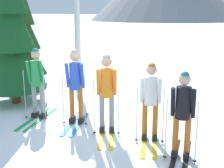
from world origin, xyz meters
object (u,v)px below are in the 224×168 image
pine_tree_mid (11,35)px  skier_in_blue (76,83)px  skier_in_orange (107,89)px  pine_tree_near (24,38)px  skier_in_black (183,111)px  skier_in_white (151,97)px  birch_tree_tall (76,10)px  skier_in_green (37,80)px

pine_tree_mid → skier_in_blue: bearing=-17.3°
skier_in_orange → pine_tree_mid: pine_tree_mid is taller
pine_tree_near → skier_in_black: bearing=-30.1°
pine_tree_near → pine_tree_mid: (1.33, -2.20, 0.33)m
skier_in_white → skier_in_black: bearing=-36.1°
birch_tree_tall → skier_in_white: bearing=-37.8°
pine_tree_mid → skier_in_black: bearing=-17.0°
skier_in_blue → skier_in_green: bearing=-176.8°
skier_in_green → skier_in_orange: size_ratio=1.01×
skier_in_white → pine_tree_mid: 4.70m
pine_tree_near → skier_in_white: bearing=-29.2°
pine_tree_mid → birch_tree_tall: birch_tree_tall is taller
skier_in_black → birch_tree_tall: 5.16m
pine_tree_near → pine_tree_mid: bearing=-58.8°
skier_in_green → skier_in_black: skier_in_green is taller
skier_in_blue → skier_in_black: size_ratio=1.02×
skier_in_blue → skier_in_black: bearing=-16.7°
skier_in_black → pine_tree_mid: 5.58m
birch_tree_tall → skier_in_blue: bearing=-62.0°
skier_in_orange → birch_tree_tall: (-2.05, 2.35, 1.72)m
skier_in_green → skier_in_black: 3.86m
skier_in_green → skier_in_orange: skier_in_green is taller
skier_in_white → birch_tree_tall: (-3.06, 2.37, 1.79)m
skier_in_orange → skier_in_blue: bearing=166.0°
skier_in_white → skier_in_black: skier_in_white is taller
skier_in_green → skier_in_orange: bearing=-4.9°
pine_tree_near → birch_tree_tall: birch_tree_tall is taller
skier_in_white → skier_in_orange: bearing=178.9°
skier_in_blue → skier_in_white: (1.94, -0.25, -0.08)m
skier_in_white → pine_tree_near: (-5.79, 3.23, 0.76)m
skier_in_blue → birch_tree_tall: (-1.13, 2.12, 1.71)m
skier_in_orange → skier_in_black: skier_in_orange is taller
pine_tree_near → birch_tree_tall: bearing=-17.5°
skier_in_blue → birch_tree_tall: 2.95m
skier_in_orange → pine_tree_near: (-4.78, 3.21, 0.68)m
skier_in_black → pine_tree_near: bearing=149.9°
pine_tree_near → skier_in_green: bearing=-47.6°
skier_in_orange → skier_in_black: size_ratio=1.00×
skier_in_black → pine_tree_near: (-6.56, 3.80, 0.78)m
pine_tree_near → skier_in_orange: bearing=-33.9°
skier_in_white → pine_tree_mid: bearing=166.9°
skier_in_blue → birch_tree_tall: size_ratio=0.35×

